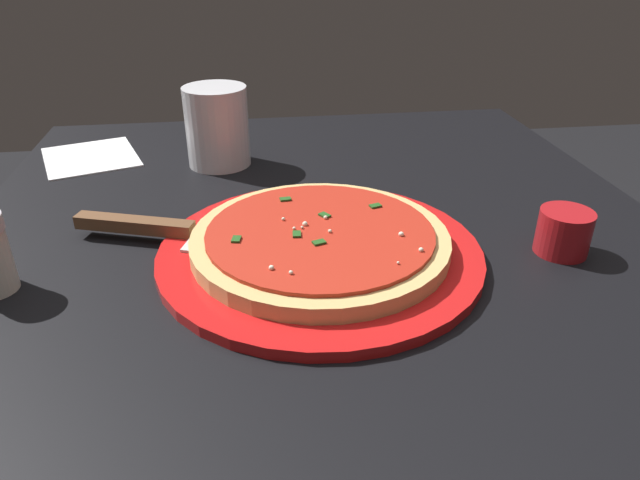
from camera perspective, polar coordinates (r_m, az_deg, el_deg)
name	(u,v)px	position (r m, az deg, el deg)	size (l,w,h in m)	color
restaurant_table	(322,346)	(0.71, 0.22, -10.40)	(0.89, 0.78, 0.73)	black
serving_plate	(320,253)	(0.58, 0.00, -1.26)	(0.32, 0.32, 0.01)	red
pizza	(320,240)	(0.57, 0.00, 0.05)	(0.26, 0.26, 0.02)	#DBB26B
pizza_server	(171,230)	(0.62, -14.56, 0.99)	(0.11, 0.22, 0.01)	silver
cup_tall_drink	(217,127)	(0.81, -10.14, 11.00)	(0.09, 0.09, 0.11)	silver
cup_small_sauce	(564,232)	(0.63, 22.97, 0.73)	(0.05, 0.05, 0.05)	#B2191E
napkin_folded_right	(91,157)	(0.90, -21.75, 7.63)	(0.14, 0.12, 0.00)	white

